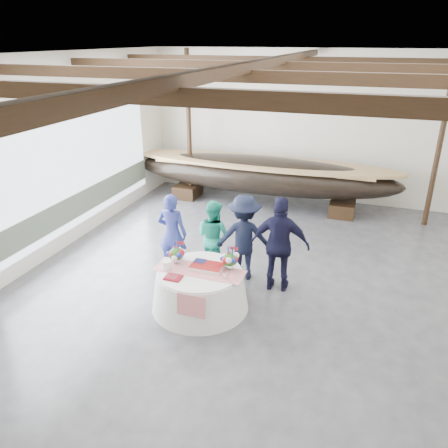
% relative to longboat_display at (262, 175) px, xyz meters
% --- Properties ---
extents(floor, '(10.00, 12.00, 0.01)m').
position_rel_longboat_display_xyz_m(floor, '(1.17, -4.85, -0.97)').
color(floor, '#3D3D42').
rests_on(floor, ground).
extents(wall_back, '(10.00, 0.02, 4.50)m').
position_rel_longboat_display_xyz_m(wall_back, '(1.17, 1.15, 1.28)').
color(wall_back, silver).
rests_on(wall_back, ground).
extents(wall_left, '(0.02, 12.00, 4.50)m').
position_rel_longboat_display_xyz_m(wall_left, '(-3.83, -4.85, 1.28)').
color(wall_left, silver).
rests_on(wall_left, ground).
extents(ceiling, '(10.00, 12.00, 0.01)m').
position_rel_longboat_display_xyz_m(ceiling, '(1.17, -4.85, 3.53)').
color(ceiling, white).
rests_on(ceiling, wall_back).
extents(pavilion_structure, '(9.80, 11.76, 4.50)m').
position_rel_longboat_display_xyz_m(pavilion_structure, '(1.17, -4.02, 3.03)').
color(pavilion_structure, black).
rests_on(pavilion_structure, ground).
extents(open_bay, '(0.03, 7.00, 3.20)m').
position_rel_longboat_display_xyz_m(open_bay, '(-3.78, -3.85, 0.85)').
color(open_bay, silver).
rests_on(open_bay, ground).
extents(longboat_display, '(8.13, 1.63, 1.52)m').
position_rel_longboat_display_xyz_m(longboat_display, '(0.00, 0.00, 0.00)').
color(longboat_display, black).
rests_on(longboat_display, ground).
extents(banquet_table, '(1.84, 1.84, 0.79)m').
position_rel_longboat_display_xyz_m(banquet_table, '(0.30, -5.74, -0.58)').
color(banquet_table, silver).
rests_on(banquet_table, ground).
extents(tabletop_items, '(1.71, 0.95, 0.40)m').
position_rel_longboat_display_xyz_m(tabletop_items, '(0.25, -5.61, -0.03)').
color(tabletop_items, red).
rests_on(tabletop_items, banquet_table).
extents(guest_woman_blue, '(0.67, 0.45, 1.79)m').
position_rel_longboat_display_xyz_m(guest_woman_blue, '(-0.79, -4.60, -0.08)').
color(guest_woman_blue, navy).
rests_on(guest_woman_blue, ground).
extents(guest_woman_teal, '(0.95, 0.85, 1.63)m').
position_rel_longboat_display_xyz_m(guest_woman_teal, '(0.03, -4.28, -0.16)').
color(guest_woman_teal, '#1D9A7E').
rests_on(guest_woman_teal, ground).
extents(guest_man_left, '(1.33, 0.95, 1.86)m').
position_rel_longboat_display_xyz_m(guest_man_left, '(0.75, -4.37, -0.04)').
color(guest_man_left, black).
rests_on(guest_man_left, ground).
extents(guest_man_right, '(1.20, 0.57, 1.99)m').
position_rel_longboat_display_xyz_m(guest_man_right, '(1.56, -4.60, 0.02)').
color(guest_man_right, black).
rests_on(guest_man_right, ground).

